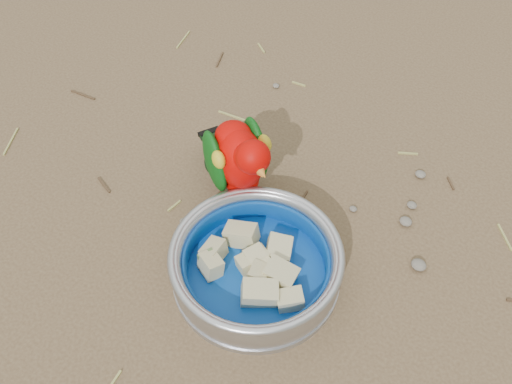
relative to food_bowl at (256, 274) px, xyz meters
The scene contains 6 objects.
ground 0.08m from the food_bowl, behind, with size 60.00×60.00×0.00m, color brown.
food_bowl is the anchor object (origin of this frame).
bowl_wall 0.03m from the food_bowl, ahead, with size 0.23×0.23×0.04m, color #B2B2BA, non-canonical shape.
fruit_wedges 0.02m from the food_bowl, 90.00° to the left, with size 0.14×0.14×0.03m, color #C4B887, non-canonical shape.
lory_parrot 0.16m from the food_bowl, 137.14° to the left, with size 0.09×0.19×0.15m, color #C00501, non-canonical shape.
ground_debris 0.08m from the food_bowl, 159.45° to the left, with size 0.90×0.80×0.01m, color tan, non-canonical shape.
Camera 1 is at (0.34, -0.36, 0.68)m, focal length 40.00 mm.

